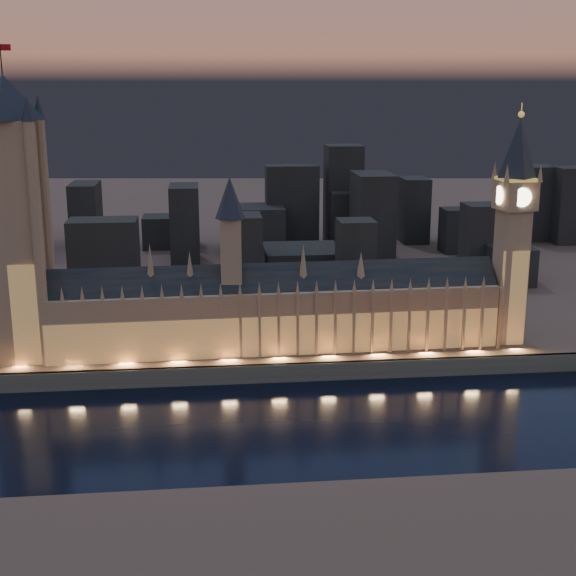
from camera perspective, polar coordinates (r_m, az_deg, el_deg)
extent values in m
plane|color=black|center=(310.03, 0.16, -9.40)|extent=(2000.00, 2000.00, 0.00)
cube|color=#4B402B|center=(811.54, -3.84, 5.85)|extent=(2000.00, 960.00, 8.00)
cube|color=#555146|center=(346.29, -0.58, -6.06)|extent=(2000.00, 2.50, 8.00)
cube|color=#927F5B|center=(360.41, -0.82, -2.21)|extent=(200.52, 26.19, 28.00)
cube|color=tan|center=(352.16, -0.67, -3.46)|extent=(200.00, 0.50, 18.00)
cube|color=black|center=(355.90, -0.83, 0.42)|extent=(200.41, 22.46, 16.26)
cube|color=#927F5B|center=(351.76, -4.09, 2.39)|extent=(9.00, 9.00, 32.00)
cone|color=#1F2530|center=(347.39, -4.16, 6.42)|extent=(13.00, 13.00, 18.00)
cube|color=#927F5B|center=(355.62, -16.95, -3.09)|extent=(1.20, 1.20, 28.00)
cone|color=#927F5B|center=(351.62, -17.13, -0.41)|extent=(2.00, 2.00, 6.00)
cube|color=#927F5B|center=(354.10, -15.62, -3.06)|extent=(1.20, 1.20, 28.00)
cone|color=#927F5B|center=(350.08, -15.79, -0.38)|extent=(2.00, 2.00, 6.00)
cube|color=#927F5B|center=(352.78, -14.29, -3.04)|extent=(1.20, 1.20, 28.00)
cone|color=#927F5B|center=(348.74, -14.44, -0.34)|extent=(2.00, 2.00, 6.00)
cube|color=#927F5B|center=(351.64, -12.94, -3.01)|extent=(1.20, 1.20, 28.00)
cone|color=#927F5B|center=(347.60, -13.09, -0.31)|extent=(2.00, 2.00, 6.00)
cube|color=#927F5B|center=(350.71, -11.59, -2.99)|extent=(1.20, 1.20, 28.00)
cone|color=#927F5B|center=(346.65, -11.72, -0.27)|extent=(2.00, 2.00, 6.00)
cube|color=#927F5B|center=(349.96, -10.23, -2.96)|extent=(1.20, 1.20, 28.00)
cone|color=#927F5B|center=(345.89, -10.35, -0.24)|extent=(2.00, 2.00, 6.00)
cube|color=#927F5B|center=(349.42, -8.87, -2.92)|extent=(1.20, 1.20, 28.00)
cone|color=#927F5B|center=(345.34, -8.97, -0.20)|extent=(2.00, 2.00, 6.00)
cube|color=#927F5B|center=(349.07, -7.50, -2.89)|extent=(1.20, 1.20, 28.00)
cone|color=#927F5B|center=(344.99, -7.59, -0.17)|extent=(2.00, 2.00, 6.00)
cube|color=#927F5B|center=(348.92, -6.13, -2.86)|extent=(1.20, 1.20, 28.00)
cone|color=#927F5B|center=(344.84, -6.20, -0.13)|extent=(2.00, 2.00, 6.00)
cube|color=#927F5B|center=(348.97, -4.76, -2.82)|extent=(1.20, 1.20, 28.00)
cone|color=#927F5B|center=(344.89, -4.82, -0.09)|extent=(2.00, 2.00, 6.00)
cube|color=#927F5B|center=(349.22, -3.39, -2.78)|extent=(1.20, 1.20, 28.00)
cone|color=#927F5B|center=(345.15, -3.44, -0.06)|extent=(2.00, 2.00, 6.00)
cube|color=#927F5B|center=(349.67, -2.03, -2.74)|extent=(1.20, 1.20, 28.00)
cone|color=#927F5B|center=(345.60, -2.06, -0.02)|extent=(2.00, 2.00, 6.00)
cube|color=#927F5B|center=(350.32, -0.66, -2.70)|extent=(1.20, 1.20, 28.00)
cone|color=#927F5B|center=(346.25, -0.68, 0.02)|extent=(2.00, 2.00, 6.00)
cube|color=#927F5B|center=(351.16, 0.69, -2.66)|extent=(1.20, 1.20, 28.00)
cone|color=#927F5B|center=(347.10, 0.69, 0.05)|extent=(2.00, 2.00, 6.00)
cube|color=#927F5B|center=(352.20, 2.04, -2.61)|extent=(1.20, 1.20, 28.00)
cone|color=#927F5B|center=(348.15, 2.05, 0.09)|extent=(2.00, 2.00, 6.00)
cube|color=#927F5B|center=(353.43, 3.38, -2.57)|extent=(1.20, 1.20, 28.00)
cone|color=#927F5B|center=(349.40, 3.40, 0.13)|extent=(2.00, 2.00, 6.00)
cube|color=#927F5B|center=(354.85, 4.71, -2.52)|extent=(1.20, 1.20, 28.00)
cone|color=#927F5B|center=(350.84, 4.75, 0.16)|extent=(2.00, 2.00, 6.00)
cube|color=#927F5B|center=(356.46, 6.02, -2.48)|extent=(1.20, 1.20, 28.00)
cone|color=#927F5B|center=(352.47, 6.08, 0.20)|extent=(2.00, 2.00, 6.00)
cube|color=#927F5B|center=(358.26, 7.33, -2.43)|extent=(1.20, 1.20, 28.00)
cone|color=#927F5B|center=(354.29, 7.39, 0.23)|extent=(2.00, 2.00, 6.00)
cube|color=#927F5B|center=(360.24, 8.62, -2.38)|extent=(1.20, 1.20, 28.00)
cone|color=#927F5B|center=(356.29, 8.70, 0.26)|extent=(2.00, 2.00, 6.00)
cube|color=#927F5B|center=(362.41, 9.90, -2.33)|extent=(1.20, 1.20, 28.00)
cone|color=#927F5B|center=(358.48, 9.99, 0.30)|extent=(2.00, 2.00, 6.00)
cube|color=#927F5B|center=(364.75, 11.16, -2.28)|extent=(1.20, 1.20, 28.00)
cone|color=#927F5B|center=(360.84, 11.26, 0.33)|extent=(2.00, 2.00, 6.00)
cube|color=#927F5B|center=(367.26, 12.40, -2.23)|extent=(1.20, 1.20, 28.00)
cone|color=#927F5B|center=(363.39, 12.52, 0.36)|extent=(2.00, 2.00, 6.00)
cube|color=#927F5B|center=(369.95, 13.63, -2.18)|extent=(1.20, 1.20, 28.00)
cone|color=#927F5B|center=(366.10, 13.75, 0.40)|extent=(2.00, 2.00, 6.00)
cube|color=#927F5B|center=(372.80, 14.83, -2.13)|extent=(1.20, 1.20, 28.00)
cone|color=#927F5B|center=(368.98, 14.97, 0.43)|extent=(2.00, 2.00, 6.00)
cone|color=#927F5B|center=(353.01, -9.77, 1.76)|extent=(4.40, 4.40, 18.00)
cone|color=#927F5B|center=(352.72, -7.00, 1.52)|extent=(4.40, 4.40, 14.00)
cone|color=#927F5B|center=(355.08, 1.09, 1.88)|extent=(4.40, 4.40, 16.00)
cone|color=#927F5B|center=(359.62, 5.20, 1.65)|extent=(4.40, 4.40, 12.00)
cube|color=#927F5B|center=(359.02, -18.73, 3.05)|extent=(25.04, 25.04, 102.16)
cube|color=tan|center=(355.01, -18.73, -1.91)|extent=(22.00, 0.50, 44.00)
cone|color=#1F2530|center=(352.87, -19.53, 12.65)|extent=(31.68, 31.68, 18.00)
cylinder|color=black|center=(352.92, -19.74, 15.08)|extent=(0.50, 0.50, 12.00)
cube|color=#B40D17|center=(352.57, -19.44, 15.84)|extent=(4.00, 0.15, 2.50)
cylinder|color=#927F5B|center=(346.17, -17.33, 2.76)|extent=(4.40, 4.40, 102.16)
cone|color=#1F2530|center=(339.89, -18.05, 12.05)|extent=(5.20, 5.20, 10.00)
cylinder|color=#927F5B|center=(367.37, -16.69, 3.46)|extent=(4.40, 4.40, 102.16)
cone|color=#1F2530|center=(361.45, -17.34, 12.21)|extent=(5.20, 5.20, 10.00)
cube|color=#927F5B|center=(380.74, 15.49, 0.80)|extent=(13.88, 13.88, 61.77)
cube|color=tan|center=(377.30, 15.74, -0.73)|extent=(12.00, 0.50, 44.00)
cube|color=#927F5B|center=(374.00, 15.88, 6.38)|extent=(15.00, 15.00, 13.06)
cube|color=#F2C64C|center=(373.13, 15.95, 7.46)|extent=(15.75, 15.75, 1.20)
cone|color=#1F2530|center=(371.84, 16.10, 9.54)|extent=(18.00, 18.00, 26.00)
sphere|color=#F2C64C|center=(371.01, 16.26, 11.77)|extent=(2.80, 2.80, 2.80)
cylinder|color=#F2C64C|center=(370.92, 16.29, 12.15)|extent=(0.40, 0.40, 5.00)
cylinder|color=#FFF2BF|center=(366.89, 16.32, 6.20)|extent=(8.40, 0.50, 8.40)
cylinder|color=#FFF2BF|center=(381.13, 15.45, 6.55)|extent=(8.40, 0.50, 8.40)
cylinder|color=#FFF2BF|center=(371.19, 14.76, 6.39)|extent=(0.50, 8.40, 8.40)
cylinder|color=#FFF2BF|center=(376.94, 16.98, 6.36)|extent=(0.50, 8.40, 8.40)
cone|color=#927F5B|center=(363.07, 15.32, 7.86)|extent=(2.60, 2.60, 8.00)
cone|color=#927F5B|center=(377.01, 14.50, 8.14)|extent=(2.60, 2.60, 8.00)
cone|color=#927F5B|center=(368.76, 17.51, 7.80)|extent=(2.60, 2.60, 8.00)
cone|color=#927F5B|center=(382.49, 16.63, 8.09)|extent=(2.60, 2.60, 8.00)
cube|color=black|center=(432.18, 3.84, 0.15)|extent=(19.03, 19.80, 21.52)
cube|color=black|center=(442.11, 4.82, 2.00)|extent=(19.65, 20.18, 44.59)
cube|color=black|center=(586.00, 3.91, 4.92)|extent=(19.44, 30.73, 40.87)
cube|color=black|center=(585.58, 0.27, 5.85)|extent=(37.76, 19.44, 59.15)
cube|color=black|center=(539.40, -7.35, 4.56)|extent=(18.99, 34.57, 51.19)
cube|color=black|center=(449.35, -3.26, 2.33)|extent=(21.11, 25.14, 46.07)
cube|color=black|center=(464.06, -12.93, 2.17)|extent=(38.19, 23.57, 42.86)
cube|color=black|center=(610.33, 13.76, 4.06)|extent=(43.78, 39.06, 22.77)
cube|color=black|center=(611.37, -14.17, 5.13)|extent=(19.72, 40.72, 45.51)
cube|color=black|center=(571.69, -2.57, 4.24)|extent=(44.53, 36.65, 31.96)
cube|color=black|center=(591.73, -8.30, 4.01)|extent=(40.45, 27.15, 22.84)
cube|color=black|center=(463.16, -19.31, 1.50)|extent=(24.19, 23.03, 39.88)
cube|color=black|center=(546.59, 6.01, 5.10)|extent=(24.63, 41.01, 58.15)
cube|color=black|center=(565.30, -18.48, 3.31)|extent=(18.33, 34.81, 30.39)
cube|color=black|center=(471.94, 0.99, 1.51)|extent=(44.15, 42.43, 23.05)
cube|color=black|center=(511.23, 14.01, 3.34)|extent=(30.39, 22.61, 44.86)
cube|color=black|center=(579.71, 12.24, 4.03)|extent=(28.33, 19.81, 31.19)
cube|color=black|center=(498.59, 15.38, 1.66)|extent=(24.83, 31.49, 22.50)
cube|color=black|center=(611.21, 8.89, 5.52)|extent=(19.19, 29.53, 48.01)
cube|color=black|center=(601.43, -18.77, 6.39)|extent=(26.00, 26.00, 81.53)
cube|color=black|center=(596.35, 3.94, 6.63)|extent=(26.00, 26.00, 72.66)
cube|color=black|center=(639.39, 17.08, 5.81)|extent=(26.00, 26.00, 56.04)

